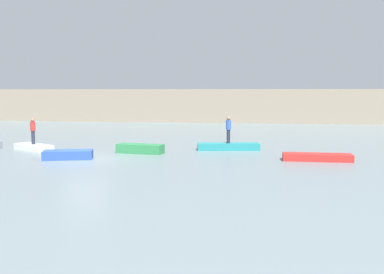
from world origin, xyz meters
TOP-DOWN VIEW (x-y plane):
  - ground_plane at (0.00, 0.00)m, footprint 120.00×120.00m
  - embankment_wall at (0.00, 28.80)m, footprint 80.00×1.20m
  - rowboat_white at (-4.68, 3.22)m, footprint 3.09×2.49m
  - rowboat_blue at (-0.95, 0.02)m, footprint 2.82×1.79m
  - rowboat_green at (2.36, 2.78)m, footprint 2.90×1.33m
  - rowboat_teal at (7.49, 4.99)m, footprint 3.99×1.58m
  - rowboat_red at (12.44, 1.37)m, footprint 3.61×1.06m
  - person_blue_shirt at (7.49, 4.99)m, footprint 0.32×0.32m
  - person_red_shirt at (-4.68, 3.22)m, footprint 0.32×0.32m

SIDE VIEW (x-z plane):
  - ground_plane at x=0.00m, z-range 0.00..0.00m
  - rowboat_white at x=-4.68m, z-range 0.00..0.36m
  - rowboat_red at x=12.44m, z-range 0.00..0.38m
  - rowboat_teal at x=7.49m, z-range 0.00..0.43m
  - rowboat_blue at x=-0.95m, z-range 0.00..0.48m
  - rowboat_green at x=2.36m, z-range 0.00..0.55m
  - person_red_shirt at x=-4.68m, z-range 0.45..2.11m
  - person_blue_shirt at x=7.49m, z-range 0.53..2.22m
  - embankment_wall at x=0.00m, z-range 0.00..3.93m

